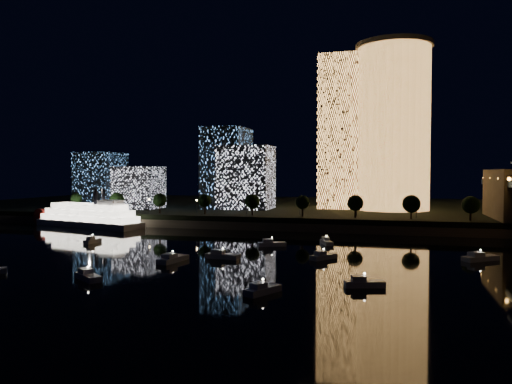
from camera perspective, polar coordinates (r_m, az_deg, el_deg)
ground at (r=105.88m, az=2.37°, el=-9.67°), size 520.00×520.00×0.00m
far_bank at (r=262.73m, az=10.19°, el=-2.03°), size 420.00×160.00×5.00m
seawall at (r=185.57m, az=8.05°, el=-4.09°), size 420.00×6.00×3.00m
tower_cylindrical at (r=235.00m, az=15.42°, el=7.17°), size 34.00×34.00×74.57m
tower_rectangular at (r=242.40m, az=10.02°, el=6.67°), size 22.49×22.49×71.55m
midrise_blocks at (r=241.06m, az=-7.37°, el=1.85°), size 95.98×35.55×38.18m
riverboat at (r=213.67m, az=-18.98°, el=-2.65°), size 54.48×23.87×16.13m
motorboats at (r=120.13m, az=2.04°, el=-7.84°), size 129.88×72.58×2.78m
esplanade_trees at (r=194.59m, az=1.91°, el=-1.12°), size 165.62×6.52×8.76m
street_lamps at (r=203.59m, az=-1.05°, el=-1.38°), size 132.70×0.70×5.65m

